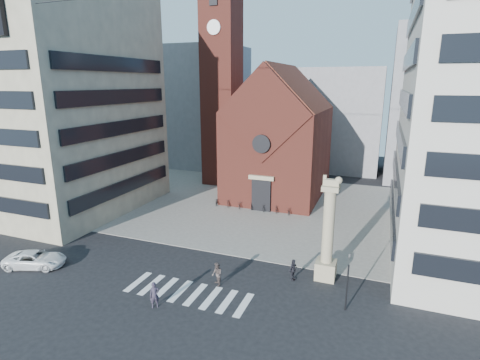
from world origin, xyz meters
name	(u,v)px	position (x,y,z in m)	size (l,w,h in m)	color
ground	(199,273)	(0.00, 0.00, 0.00)	(120.00, 120.00, 0.00)	black
piazza	(266,206)	(0.00, 19.00, 0.03)	(46.00, 30.00, 0.05)	gray
zebra_crossing	(188,293)	(0.55, -3.00, 0.01)	(10.20, 3.20, 0.01)	white
church	(280,139)	(0.00, 25.04, 7.98)	(12.00, 16.65, 18.00)	maroon
campanile	(222,81)	(-10.00, 28.00, 15.74)	(5.50, 5.50, 31.20)	maroon
building_left	(57,104)	(-24.00, 10.00, 13.00)	(18.00, 20.00, 26.00)	tan
bg_block_left	(200,107)	(-20.00, 40.00, 11.00)	(16.00, 14.00, 22.00)	gray
bg_block_mid	(341,120)	(6.00, 45.00, 9.00)	(14.00, 12.00, 18.00)	gray
bg_block_right	(444,106)	(22.00, 42.00, 12.00)	(16.00, 14.00, 24.00)	gray
lion_column	(328,239)	(10.01, 3.00, 3.46)	(1.63, 1.60, 8.68)	tan
traffic_light	(348,281)	(12.00, -1.00, 2.29)	(0.13, 0.16, 4.30)	black
white_car	(35,259)	(-13.84, -4.03, 0.70)	(2.31, 5.01, 1.39)	white
pedestrian_0	(155,295)	(-0.73, -5.47, 0.95)	(0.70, 0.46, 1.91)	#2F2838
pedestrian_1	(217,274)	(2.19, -1.23, 0.97)	(0.94, 0.73, 1.93)	#4D413E
pedestrian_2	(293,270)	(7.57, 1.77, 0.90)	(1.05, 0.44, 1.79)	#222128
scooter_0	(217,201)	(-6.11, 17.03, 0.50)	(0.59, 1.70, 0.89)	black
scooter_1	(228,202)	(-4.51, 17.03, 0.55)	(0.47, 1.65, 0.99)	black
scooter_2	(240,204)	(-2.92, 17.03, 0.50)	(0.59, 1.70, 0.89)	black
scooter_3	(251,205)	(-1.32, 17.03, 0.55)	(0.47, 1.65, 0.99)	black
scooter_4	(264,207)	(0.28, 17.03, 0.50)	(0.59, 1.70, 0.89)	black
scooter_5	(276,208)	(1.87, 17.03, 0.55)	(0.47, 1.65, 0.99)	black
scooter_6	(289,210)	(3.47, 17.03, 0.50)	(0.59, 1.70, 0.89)	black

